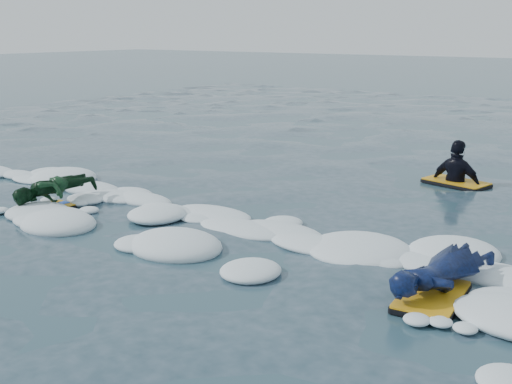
% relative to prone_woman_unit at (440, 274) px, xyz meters
% --- Properties ---
extents(ground, '(120.00, 120.00, 0.00)m').
position_rel_prone_woman_unit_xyz_m(ground, '(-3.00, -0.83, -0.21)').
color(ground, '#1B3B42').
rests_on(ground, ground).
extents(foam_band, '(12.00, 3.10, 0.30)m').
position_rel_prone_woman_unit_xyz_m(foam_band, '(-3.00, 0.21, -0.21)').
color(foam_band, white).
rests_on(foam_band, ground).
extents(prone_woman_unit, '(0.90, 1.69, 0.42)m').
position_rel_prone_woman_unit_xyz_m(prone_woman_unit, '(0.00, 0.00, 0.00)').
color(prone_woman_unit, black).
rests_on(prone_woman_unit, ground).
extents(prone_child_unit, '(0.86, 1.36, 0.49)m').
position_rel_prone_woman_unit_xyz_m(prone_child_unit, '(-5.94, -0.14, 0.04)').
color(prone_child_unit, black).
rests_on(prone_child_unit, ground).
extents(waiting_rider_unit, '(1.21, 0.84, 1.65)m').
position_rel_prone_woman_unit_xyz_m(waiting_rider_unit, '(-1.38, 4.86, -0.23)').
color(waiting_rider_unit, black).
rests_on(waiting_rider_unit, ground).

